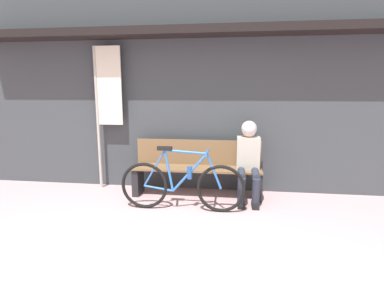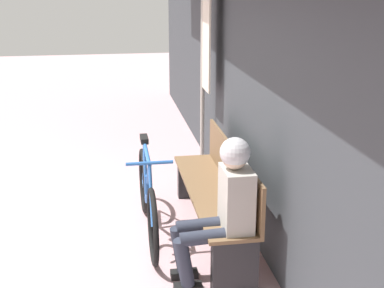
{
  "view_description": "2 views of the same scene",
  "coord_description": "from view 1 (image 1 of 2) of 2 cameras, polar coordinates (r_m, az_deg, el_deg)",
  "views": [
    {
      "loc": [
        0.75,
        -2.08,
        1.64
      ],
      "look_at": [
        0.22,
        2.0,
        0.9
      ],
      "focal_mm": 28.0,
      "sensor_mm": 36.0,
      "label": 1
    },
    {
      "loc": [
        4.68,
        1.46,
        2.34
      ],
      "look_at": [
        0.01,
        2.23,
        0.84
      ],
      "focal_mm": 50.0,
      "sensor_mm": 36.0,
      "label": 2
    }
  ],
  "objects": [
    {
      "name": "storefront_wall",
      "position": [
        4.92,
        -1.39,
        10.5
      ],
      "size": [
        12.0,
        0.56,
        3.2
      ],
      "color": "#3D4247",
      "rests_on": "ground_plane"
    },
    {
      "name": "bicycle",
      "position": [
        4.13,
        -1.91,
        -7.75
      ],
      "size": [
        1.72,
        0.4,
        0.89
      ],
      "color": "black",
      "rests_on": "ground_plane"
    },
    {
      "name": "banner_pole",
      "position": [
        5.09,
        -16.22,
        8.31
      ],
      "size": [
        0.45,
        0.05,
        2.33
      ],
      "color": "#B7B2A8",
      "rests_on": "ground_plane"
    },
    {
      "name": "park_bench_near",
      "position": [
        4.7,
        0.95,
        -4.79
      ],
      "size": [
        1.98,
        0.42,
        0.86
      ],
      "color": "brown",
      "rests_on": "ground_plane"
    },
    {
      "name": "person_seated",
      "position": [
        4.5,
        10.7,
        -2.12
      ],
      "size": [
        0.34,
        0.62,
        1.2
      ],
      "color": "#2D3342",
      "rests_on": "ground_plane"
    }
  ]
}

